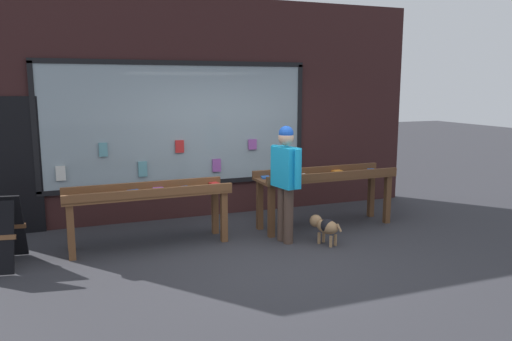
# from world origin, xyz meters

# --- Properties ---
(ground_plane) EXTENTS (40.00, 40.00, 0.00)m
(ground_plane) POSITION_xyz_m (0.00, 0.00, 0.00)
(ground_plane) COLOR #2D2D33
(shopfront_facade) EXTENTS (7.52, 0.29, 3.72)m
(shopfront_facade) POSITION_xyz_m (-0.08, 2.39, 1.83)
(shopfront_facade) COLOR #331919
(shopfront_facade) RESTS_ON ground_plane
(display_table_left) EXTENTS (2.31, 0.64, 0.88)m
(display_table_left) POSITION_xyz_m (-1.41, 0.98, 0.69)
(display_table_left) COLOR brown
(display_table_left) RESTS_ON ground_plane
(display_table_right) EXTENTS (2.31, 0.66, 0.93)m
(display_table_right) POSITION_xyz_m (1.41, 0.98, 0.74)
(display_table_right) COLOR brown
(display_table_right) RESTS_ON ground_plane
(person_browsing) EXTENTS (0.30, 0.66, 1.70)m
(person_browsing) POSITION_xyz_m (0.47, 0.44, 1.00)
(person_browsing) COLOR #4C382D
(person_browsing) RESTS_ON ground_plane
(small_dog) EXTENTS (0.33, 0.55, 0.40)m
(small_dog) POSITION_xyz_m (0.96, 0.14, 0.27)
(small_dog) COLOR #99724C
(small_dog) RESTS_ON ground_plane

